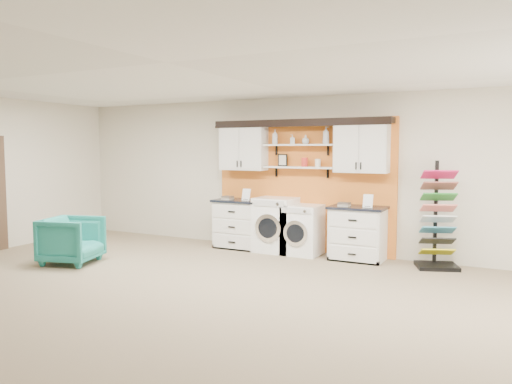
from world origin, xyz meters
The scene contains 22 objects.
floor centered at (0.00, 0.00, 0.00)m, with size 10.00×10.00×0.00m, color gray.
ceiling centered at (0.00, 0.00, 2.80)m, with size 10.00×10.00×0.00m, color white.
wall_back centered at (0.00, 4.00, 1.40)m, with size 10.00×10.00×0.00m, color beige.
accent_panel centered at (0.00, 3.96, 1.20)m, with size 3.40×0.07×2.40m, color orange.
upper_cabinet_left centered at (-1.13, 3.79, 1.88)m, with size 0.90×0.35×0.84m.
upper_cabinet_right centered at (1.13, 3.79, 1.88)m, with size 0.90×0.35×0.84m.
shelf_lower centered at (0.00, 3.80, 1.53)m, with size 1.32×0.28×0.03m, color white.
shelf_upper centered at (0.00, 3.80, 1.93)m, with size 1.32×0.28×0.03m, color white.
crown_molding centered at (0.00, 3.81, 2.33)m, with size 3.30×0.41×0.13m.
picture_frame centered at (-0.35, 3.85, 1.66)m, with size 0.18×0.02×0.22m.
canister_red centered at (0.10, 3.80, 1.62)m, with size 0.11×0.11×0.16m, color red.
canister_cream centered at (0.35, 3.80, 1.61)m, with size 0.10×0.10×0.14m, color silver.
base_cabinet_left centered at (-1.13, 3.64, 0.46)m, with size 0.93×0.66×0.91m.
base_cabinet_right centered at (1.13, 3.64, 0.45)m, with size 0.92×0.66×0.90m.
washer centered at (-0.38, 3.64, 0.49)m, with size 0.70×0.71×0.98m.
dryer centered at (0.15, 3.64, 0.44)m, with size 0.63×0.71×0.88m.
sample_rack centered at (2.39, 3.67, 0.53)m, with size 0.75×0.69×1.68m.
armchair centered at (-2.93, 1.26, 0.38)m, with size 0.81×0.83×0.76m, color #1D847B.
soap_bottle_a centered at (-0.48, 3.80, 2.08)m, with size 0.10×0.10×0.27m, color silver.
soap_bottle_b centered at (-0.14, 3.80, 2.03)m, with size 0.08×0.08×0.17m, color silver.
soap_bottle_c centered at (0.12, 3.80, 2.03)m, with size 0.13×0.13×0.16m, color silver.
soap_bottle_d centered at (0.49, 3.80, 2.10)m, with size 0.12×0.12×0.30m, color silver.
Camera 1 is at (3.43, -4.46, 1.86)m, focal length 35.00 mm.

